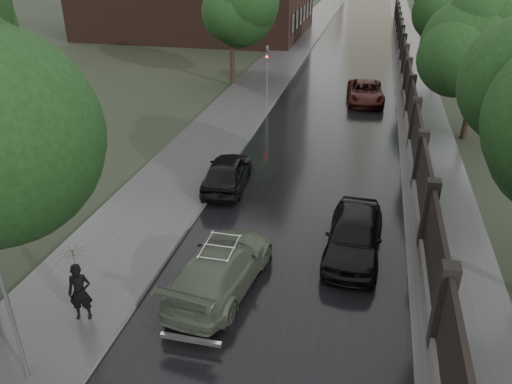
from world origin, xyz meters
name	(u,v)px	position (x,y,z in m)	size (l,w,h in m)	color
fence_right	(405,75)	(4.60, 32.01, 1.01)	(0.45, 75.72, 2.70)	#383533
tree_left_far	(231,13)	(-8.00, 30.00, 5.24)	(4.25, 4.25, 7.39)	black
tree_right_b	(481,47)	(7.50, 22.00, 4.95)	(4.08, 4.08, 7.01)	black
tree_right_c	(445,6)	(7.50, 40.00, 4.95)	(4.08, 4.08, 7.01)	black
lamp_post	(5,295)	(-5.40, 1.50, 2.67)	(0.25, 0.12, 5.11)	#59595E
traffic_light	(267,72)	(-4.30, 24.99, 2.40)	(0.16, 0.32, 4.00)	#59595E
volga_sedan	(220,267)	(-1.80, 6.22, 0.75)	(2.09, 5.14, 1.49)	#404738
hatchback_left	(227,172)	(-3.60, 13.19, 0.73)	(1.73, 4.30, 1.46)	black
car_right_near	(354,235)	(2.16, 9.06, 0.79)	(1.85, 4.61, 1.57)	black
car_right_far	(365,92)	(1.89, 27.79, 0.70)	(2.31, 5.01, 1.39)	black
pedestrian_umbrella	(74,264)	(-5.17, 3.79, 2.01)	(1.32, 1.34, 2.79)	black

